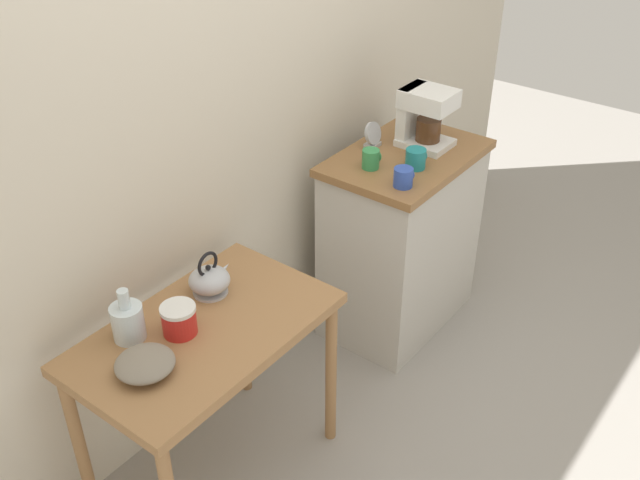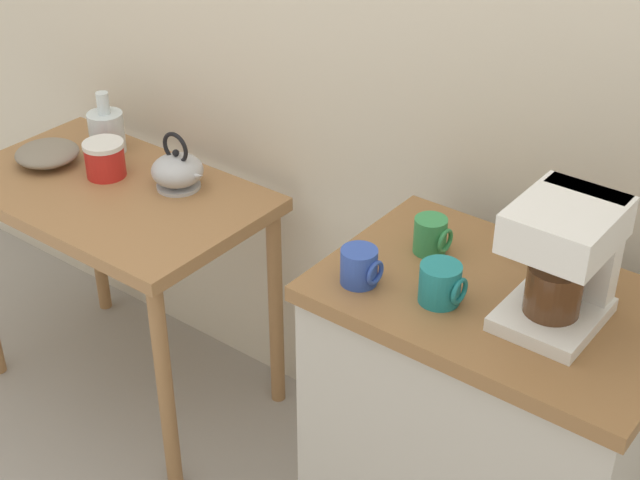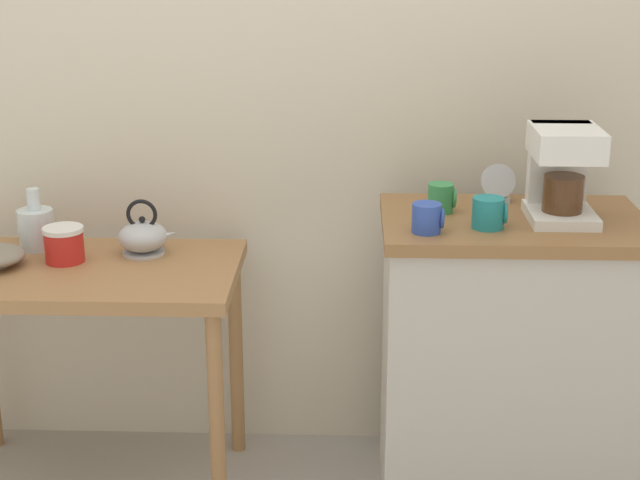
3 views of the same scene
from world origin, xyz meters
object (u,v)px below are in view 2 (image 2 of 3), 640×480
object	(u,v)px
glass_carafe_vase	(107,131)
table_clock	(527,237)
canister_enamel	(105,159)
bowl_stoneware	(47,153)
coffee_maker	(565,255)
mug_dark_teal	(441,284)
mug_blue	(360,267)
teakettle	(178,170)
mug_tall_green	(431,236)

from	to	relation	value
glass_carafe_vase	table_clock	world-z (taller)	table_clock
glass_carafe_vase	canister_enamel	xyz separation A→B (m)	(0.12, -0.11, -0.01)
bowl_stoneware	coffee_maker	size ratio (longest dim) A/B	0.72
mug_dark_teal	mug_blue	bearing A→B (deg)	-165.08
teakettle	mug_tall_green	bearing A→B (deg)	-5.65
canister_enamel	mug_tall_green	distance (m)	1.11
coffee_maker	mug_blue	xyz separation A→B (m)	(-0.38, -0.14, -0.10)
bowl_stoneware	canister_enamel	distance (m)	0.20
canister_enamel	coffee_maker	world-z (taller)	coffee_maker
mug_dark_teal	canister_enamel	bearing A→B (deg)	172.54
mug_dark_teal	table_clock	distance (m)	0.26
bowl_stoneware	mug_tall_green	distance (m)	1.31
canister_enamel	coffee_maker	bearing A→B (deg)	-2.44
bowl_stoneware	coffee_maker	world-z (taller)	coffee_maker
bowl_stoneware	canister_enamel	xyz separation A→B (m)	(0.20, 0.05, 0.02)
teakettle	table_clock	xyz separation A→B (m)	(1.05, 0.02, 0.16)
bowl_stoneware	mug_tall_green	xyz separation A→B (m)	(1.29, 0.04, 0.18)
canister_enamel	teakettle	bearing A→B (deg)	19.08
coffee_maker	mug_blue	distance (m)	0.42
mug_tall_green	mug_dark_teal	xyz separation A→B (m)	(0.11, -0.15, 0.00)
mug_blue	mug_dark_teal	distance (m)	0.17
table_clock	teakettle	bearing A→B (deg)	-178.84
coffee_maker	table_clock	xyz separation A→B (m)	(-0.15, 0.16, -0.09)
coffee_maker	mug_dark_teal	bearing A→B (deg)	-154.80
coffee_maker	mug_tall_green	size ratio (longest dim) A/B	3.15
canister_enamel	mug_blue	world-z (taller)	mug_blue
canister_enamel	table_clock	xyz separation A→B (m)	(1.27, 0.10, 0.17)
bowl_stoneware	coffee_maker	bearing A→B (deg)	-0.23
teakettle	glass_carafe_vase	distance (m)	0.34
mug_tall_green	table_clock	world-z (taller)	table_clock
teakettle	glass_carafe_vase	bearing A→B (deg)	173.77
teakettle	canister_enamel	size ratio (longest dim) A/B	1.52
coffee_maker	mug_tall_green	world-z (taller)	coffee_maker
coffee_maker	mug_dark_teal	size ratio (longest dim) A/B	2.80
mug_tall_green	teakettle	bearing A→B (deg)	174.35
glass_carafe_vase	mug_blue	bearing A→B (deg)	-15.22
teakettle	coffee_maker	bearing A→B (deg)	-6.48
table_clock	bowl_stoneware	bearing A→B (deg)	-174.12
mug_tall_green	mug_blue	size ratio (longest dim) A/B	0.97
bowl_stoneware	mug_tall_green	size ratio (longest dim) A/B	2.28
coffee_maker	mug_dark_teal	world-z (taller)	coffee_maker
coffee_maker	table_clock	size ratio (longest dim) A/B	2.28
mug_dark_teal	table_clock	size ratio (longest dim) A/B	0.81
canister_enamel	mug_blue	bearing A→B (deg)	-11.02
glass_carafe_vase	coffee_maker	distance (m)	1.57
mug_blue	mug_dark_teal	world-z (taller)	mug_dark_teal
mug_dark_teal	teakettle	bearing A→B (deg)	166.70
bowl_stoneware	teakettle	bearing A→B (deg)	17.33
bowl_stoneware	table_clock	distance (m)	1.49
teakettle	bowl_stoneware	bearing A→B (deg)	-162.67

